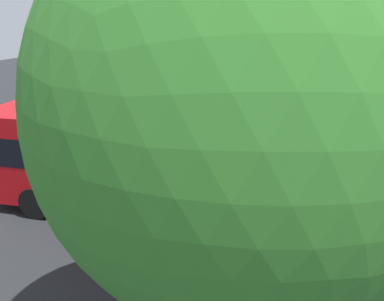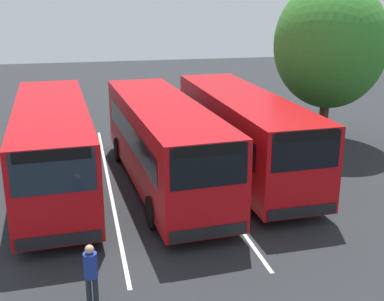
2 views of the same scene
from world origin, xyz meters
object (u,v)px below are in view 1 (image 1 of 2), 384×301
at_px(bus_far_left, 199,107).
at_px(bus_center_right, 150,161).
at_px(street_lamp, 213,46).
at_px(depot_tree, 234,118).
at_px(bus_center_left, 163,129).
at_px(pedestrian, 51,119).

xyz_separation_m(bus_far_left, bus_center_right, (-0.38, 7.33, 0.00)).
height_order(bus_far_left, bus_center_right, same).
bearing_deg(street_lamp, bus_center_right, -0.85).
xyz_separation_m(bus_center_right, depot_tree, (-3.45, 5.22, 2.94)).
distance_m(bus_center_left, depot_tree, 9.99).
relative_size(street_lamp, depot_tree, 0.97).
bearing_deg(pedestrian, bus_far_left, 18.34).
distance_m(bus_center_left, pedestrian, 7.85).
bearing_deg(bus_far_left, pedestrian, 5.01).
height_order(pedestrian, depot_tree, depot_tree).
xyz_separation_m(bus_center_left, depot_tree, (-4.23, 8.56, 2.94)).
xyz_separation_m(bus_center_left, street_lamp, (0.02, -8.47, 2.53)).
bearing_deg(bus_center_right, pedestrian, -40.46).
relative_size(bus_center_left, bus_center_right, 1.01).
xyz_separation_m(bus_center_right, street_lamp, (0.81, -11.81, 2.53)).
height_order(bus_center_right, depot_tree, depot_tree).
height_order(bus_center_left, street_lamp, street_lamp).
height_order(bus_center_right, pedestrian, bus_center_right).
relative_size(pedestrian, street_lamp, 0.21).
bearing_deg(bus_far_left, bus_center_left, 80.66).
relative_size(bus_far_left, bus_center_left, 1.00).
bearing_deg(bus_center_left, bus_center_right, 98.35).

